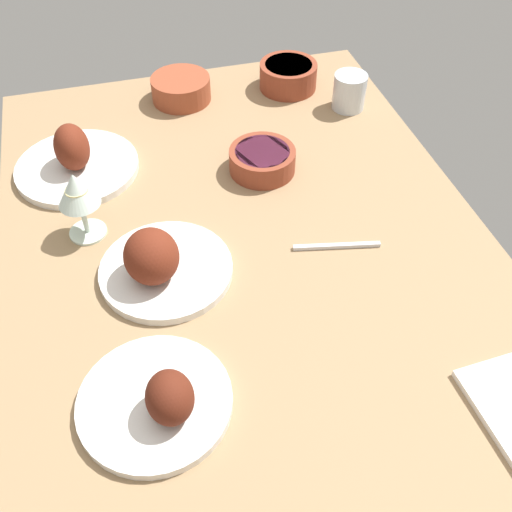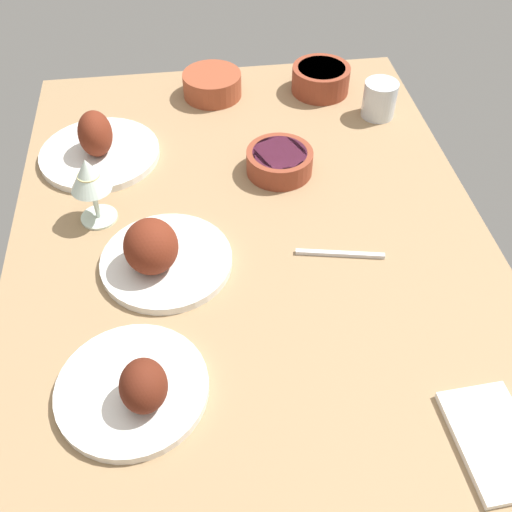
{
  "view_description": "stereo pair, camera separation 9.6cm",
  "coord_description": "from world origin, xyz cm",
  "px_view_note": "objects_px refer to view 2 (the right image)",
  "views": [
    {
      "loc": [
        -69.88,
        19.18,
        82.2
      ],
      "look_at": [
        0.0,
        0.0,
        6.0
      ],
      "focal_mm": 41.65,
      "sensor_mm": 36.0,
      "label": 1
    },
    {
      "loc": [
        -71.81,
        9.74,
        82.2
      ],
      "look_at": [
        0.0,
        0.0,
        6.0
      ],
      "focal_mm": 41.65,
      "sensor_mm": 36.0,
      "label": 2
    }
  ],
  "objects_px": {
    "fork_loose": "(339,252)",
    "plate_far_side": "(98,146)",
    "plate_near_viewer": "(136,388)",
    "water_tumbler": "(380,99)",
    "bowl_sauce": "(212,84)",
    "plate_center_main": "(159,254)",
    "folded_napkin": "(494,441)",
    "bowl_cream": "(321,78)",
    "bowl_onions": "(280,161)",
    "wine_glass": "(89,178)"
  },
  "relations": [
    {
      "from": "plate_far_side",
      "to": "folded_napkin",
      "type": "relative_size",
      "value": 1.51
    },
    {
      "from": "plate_far_side",
      "to": "plate_near_viewer",
      "type": "height_order",
      "value": "plate_far_side"
    },
    {
      "from": "bowl_cream",
      "to": "bowl_sauce",
      "type": "height_order",
      "value": "bowl_cream"
    },
    {
      "from": "bowl_sauce",
      "to": "folded_napkin",
      "type": "distance_m",
      "value": 1.01
    },
    {
      "from": "bowl_sauce",
      "to": "plate_far_side",
      "type": "bearing_deg",
      "value": 129.55
    },
    {
      "from": "bowl_cream",
      "to": "bowl_onions",
      "type": "xyz_separation_m",
      "value": [
        -0.3,
        0.15,
        -0.01
      ]
    },
    {
      "from": "plate_far_side",
      "to": "folded_napkin",
      "type": "distance_m",
      "value": 0.94
    },
    {
      "from": "plate_far_side",
      "to": "water_tumbler",
      "type": "height_order",
      "value": "plate_far_side"
    },
    {
      "from": "bowl_sauce",
      "to": "fork_loose",
      "type": "distance_m",
      "value": 0.6
    },
    {
      "from": "plate_near_viewer",
      "to": "fork_loose",
      "type": "distance_m",
      "value": 0.44
    },
    {
      "from": "bowl_cream",
      "to": "bowl_onions",
      "type": "height_order",
      "value": "bowl_cream"
    },
    {
      "from": "plate_far_side",
      "to": "plate_center_main",
      "type": "distance_m",
      "value": 0.36
    },
    {
      "from": "bowl_onions",
      "to": "folded_napkin",
      "type": "bearing_deg",
      "value": -162.77
    },
    {
      "from": "plate_near_viewer",
      "to": "wine_glass",
      "type": "relative_size",
      "value": 1.63
    },
    {
      "from": "bowl_onions",
      "to": "plate_far_side",
      "type": "bearing_deg",
      "value": 75.07
    },
    {
      "from": "bowl_cream",
      "to": "plate_near_viewer",
      "type": "bearing_deg",
      "value": 150.94
    },
    {
      "from": "plate_far_side",
      "to": "plate_near_viewer",
      "type": "bearing_deg",
      "value": -172.27
    },
    {
      "from": "plate_far_side",
      "to": "fork_loose",
      "type": "xyz_separation_m",
      "value": [
        -0.35,
        -0.45,
        -0.02
      ]
    },
    {
      "from": "wine_glass",
      "to": "fork_loose",
      "type": "bearing_deg",
      "value": -109.6
    },
    {
      "from": "water_tumbler",
      "to": "folded_napkin",
      "type": "height_order",
      "value": "water_tumbler"
    },
    {
      "from": "bowl_sauce",
      "to": "fork_loose",
      "type": "xyz_separation_m",
      "value": [
        -0.57,
        -0.18,
        -0.03
      ]
    },
    {
      "from": "water_tumbler",
      "to": "plate_center_main",
      "type": "bearing_deg",
      "value": 129.21
    },
    {
      "from": "plate_center_main",
      "to": "folded_napkin",
      "type": "bearing_deg",
      "value": -131.37
    },
    {
      "from": "bowl_cream",
      "to": "bowl_onions",
      "type": "distance_m",
      "value": 0.34
    },
    {
      "from": "plate_far_side",
      "to": "plate_near_viewer",
      "type": "xyz_separation_m",
      "value": [
        -0.6,
        -0.08,
        -0.01
      ]
    },
    {
      "from": "bowl_onions",
      "to": "plate_near_viewer",
      "type": "bearing_deg",
      "value": 149.54
    },
    {
      "from": "wine_glass",
      "to": "folded_napkin",
      "type": "height_order",
      "value": "wine_glass"
    },
    {
      "from": "plate_center_main",
      "to": "folded_napkin",
      "type": "height_order",
      "value": "plate_center_main"
    },
    {
      "from": "water_tumbler",
      "to": "fork_loose",
      "type": "distance_m",
      "value": 0.47
    },
    {
      "from": "wine_glass",
      "to": "water_tumbler",
      "type": "height_order",
      "value": "wine_glass"
    },
    {
      "from": "water_tumbler",
      "to": "folded_napkin",
      "type": "bearing_deg",
      "value": 175.61
    },
    {
      "from": "wine_glass",
      "to": "bowl_sauce",
      "type": "bearing_deg",
      "value": -31.71
    },
    {
      "from": "plate_near_viewer",
      "to": "bowl_onions",
      "type": "height_order",
      "value": "plate_near_viewer"
    },
    {
      "from": "fork_loose",
      "to": "plate_far_side",
      "type": "bearing_deg",
      "value": -26.69
    },
    {
      "from": "plate_far_side",
      "to": "fork_loose",
      "type": "bearing_deg",
      "value": -128.44
    },
    {
      "from": "plate_near_viewer",
      "to": "bowl_sauce",
      "type": "distance_m",
      "value": 0.84
    },
    {
      "from": "bowl_cream",
      "to": "fork_loose",
      "type": "height_order",
      "value": "bowl_cream"
    },
    {
      "from": "plate_far_side",
      "to": "plate_near_viewer",
      "type": "relative_size",
      "value": 1.12
    },
    {
      "from": "plate_near_viewer",
      "to": "bowl_cream",
      "type": "relative_size",
      "value": 1.62
    },
    {
      "from": "wine_glass",
      "to": "folded_napkin",
      "type": "xyz_separation_m",
      "value": [
        -0.54,
        -0.57,
        -0.09
      ]
    },
    {
      "from": "plate_center_main",
      "to": "plate_near_viewer",
      "type": "distance_m",
      "value": 0.26
    },
    {
      "from": "bowl_cream",
      "to": "bowl_sauce",
      "type": "relative_size",
      "value": 0.99
    },
    {
      "from": "plate_center_main",
      "to": "fork_loose",
      "type": "bearing_deg",
      "value": -91.8
    },
    {
      "from": "plate_center_main",
      "to": "water_tumbler",
      "type": "height_order",
      "value": "plate_center_main"
    },
    {
      "from": "bowl_sauce",
      "to": "water_tumbler",
      "type": "xyz_separation_m",
      "value": [
        -0.14,
        -0.38,
        0.01
      ]
    },
    {
      "from": "water_tumbler",
      "to": "fork_loose",
      "type": "xyz_separation_m",
      "value": [
        -0.43,
        0.19,
        -0.04
      ]
    },
    {
      "from": "fork_loose",
      "to": "bowl_sauce",
      "type": "bearing_deg",
      "value": -60.41
    },
    {
      "from": "bowl_onions",
      "to": "plate_center_main",
      "type": "bearing_deg",
      "value": 133.79
    },
    {
      "from": "bowl_cream",
      "to": "water_tumbler",
      "type": "distance_m",
      "value": 0.17
    },
    {
      "from": "plate_center_main",
      "to": "water_tumbler",
      "type": "relative_size",
      "value": 2.81
    }
  ]
}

